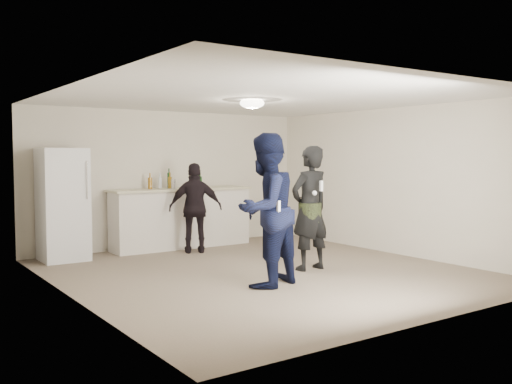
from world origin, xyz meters
TOP-DOWN VIEW (x-y plane):
  - floor at (0.00, 0.00)m, footprint 6.00×6.00m
  - ceiling at (0.00, 0.00)m, footprint 6.00×6.00m
  - wall_back at (0.00, 3.00)m, footprint 6.00×0.00m
  - wall_front at (0.00, -3.00)m, footprint 6.00×0.00m
  - wall_left at (-2.75, 0.00)m, footprint 0.00×6.00m
  - wall_right at (2.75, 0.00)m, footprint 0.00×6.00m
  - counter at (0.05, 2.67)m, footprint 2.60×0.56m
  - counter_top at (0.05, 2.67)m, footprint 2.68×0.64m
  - fridge at (-2.11, 2.60)m, footprint 0.70×0.70m
  - fridge_handle at (-1.83, 2.23)m, footprint 0.02×0.02m
  - ceiling_dome at (0.00, 0.30)m, footprint 0.36×0.36m
  - shaker at (-0.16, 2.56)m, footprint 0.08×0.08m
  - man at (-0.51, -0.74)m, footprint 1.14×1.01m
  - woman at (0.65, -0.25)m, footprint 0.69×0.47m
  - camo_shorts at (0.65, -0.25)m, footprint 0.34×0.34m
  - spectator at (-0.02, 2.01)m, footprint 0.99×0.74m
  - remote_man at (-0.51, -1.02)m, footprint 0.04×0.04m
  - nunchuk_man at (-0.39, -0.99)m, footprint 0.07×0.07m
  - remote_woman at (0.65, -0.50)m, footprint 0.04×0.04m
  - nunchuk_woman at (0.55, -0.47)m, footprint 0.07×0.07m
  - bottle_cluster at (-0.14, 2.75)m, footprint 1.00×0.25m

SIDE VIEW (x-z plane):
  - floor at x=0.00m, z-range 0.00..0.00m
  - counter at x=0.05m, z-range 0.00..1.05m
  - spectator at x=-0.02m, z-range 0.00..1.56m
  - camo_shorts at x=0.65m, z-range 0.71..0.99m
  - fridge at x=-2.11m, z-range 0.00..1.80m
  - woman at x=0.65m, z-range 0.00..1.82m
  - nunchuk_man at x=-0.39m, z-range 0.95..1.01m
  - man at x=-0.51m, z-range 0.00..1.97m
  - remote_man at x=-0.51m, z-range 0.98..1.12m
  - counter_top at x=0.05m, z-range 1.05..1.09m
  - nunchuk_woman at x=0.55m, z-range 1.11..1.18m
  - shaker at x=-0.16m, z-range 1.09..1.26m
  - bottle_cluster at x=-0.14m, z-range 1.06..1.34m
  - wall_back at x=0.00m, z-range -1.75..4.25m
  - wall_front at x=0.00m, z-range -1.75..4.25m
  - wall_left at x=-2.75m, z-range -1.75..4.25m
  - wall_right at x=2.75m, z-range -1.75..4.25m
  - remote_woman at x=0.65m, z-range 1.18..1.32m
  - fridge_handle at x=-1.83m, z-range 1.00..1.60m
  - ceiling_dome at x=0.00m, z-range 2.37..2.53m
  - ceiling at x=0.00m, z-range 2.50..2.50m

